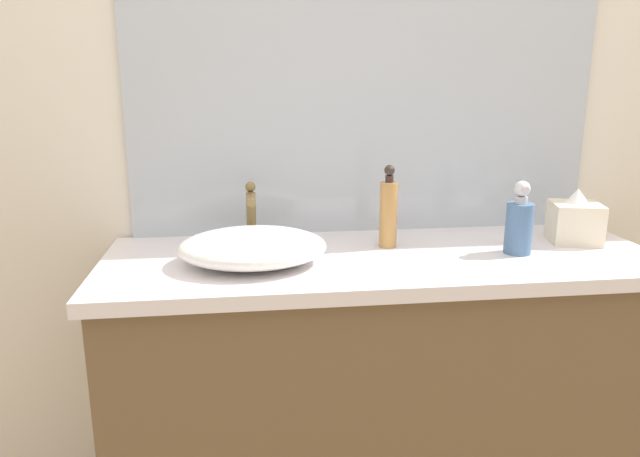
{
  "coord_description": "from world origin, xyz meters",
  "views": [
    {
      "loc": [
        -0.27,
        -1.0,
        1.36
      ],
      "look_at": [
        -0.08,
        0.41,
        0.99
      ],
      "focal_mm": 33.22,
      "sensor_mm": 36.0,
      "label": 1
    }
  ],
  "objects_px": {
    "sink_basin": "(253,247)",
    "soap_dispenser": "(519,224)",
    "tissue_box": "(575,220)",
    "lotion_bottle": "(388,212)"
  },
  "relations": [
    {
      "from": "lotion_bottle",
      "to": "soap_dispenser",
      "type": "bearing_deg",
      "value": -18.02
    },
    {
      "from": "lotion_bottle",
      "to": "tissue_box",
      "type": "bearing_deg",
      "value": -2.23
    },
    {
      "from": "soap_dispenser",
      "to": "tissue_box",
      "type": "xyz_separation_m",
      "value": [
        0.2,
        0.08,
        -0.02
      ]
    },
    {
      "from": "soap_dispenser",
      "to": "sink_basin",
      "type": "bearing_deg",
      "value": -179.84
    },
    {
      "from": "sink_basin",
      "to": "tissue_box",
      "type": "height_order",
      "value": "tissue_box"
    },
    {
      "from": "lotion_bottle",
      "to": "tissue_box",
      "type": "distance_m",
      "value": 0.53
    },
    {
      "from": "sink_basin",
      "to": "soap_dispenser",
      "type": "xyz_separation_m",
      "value": [
        0.69,
        0.0,
        0.04
      ]
    },
    {
      "from": "lotion_bottle",
      "to": "tissue_box",
      "type": "relative_size",
      "value": 1.44
    },
    {
      "from": "sink_basin",
      "to": "tissue_box",
      "type": "distance_m",
      "value": 0.89
    },
    {
      "from": "lotion_bottle",
      "to": "sink_basin",
      "type": "bearing_deg",
      "value": -163.75
    }
  ]
}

